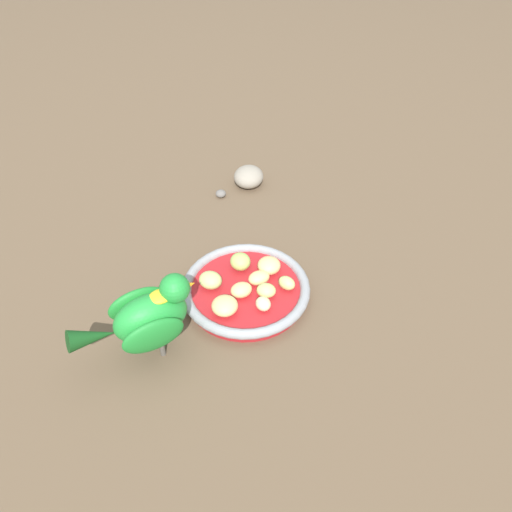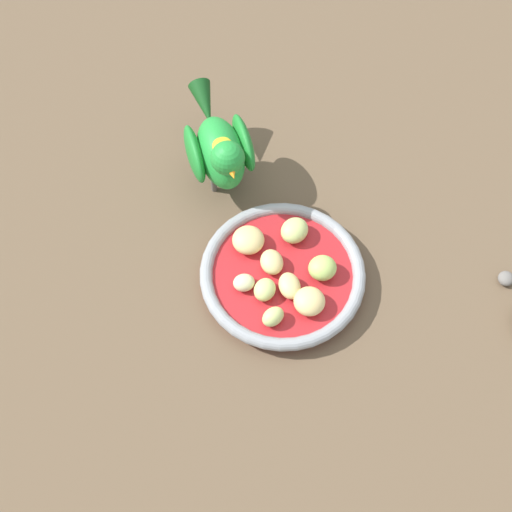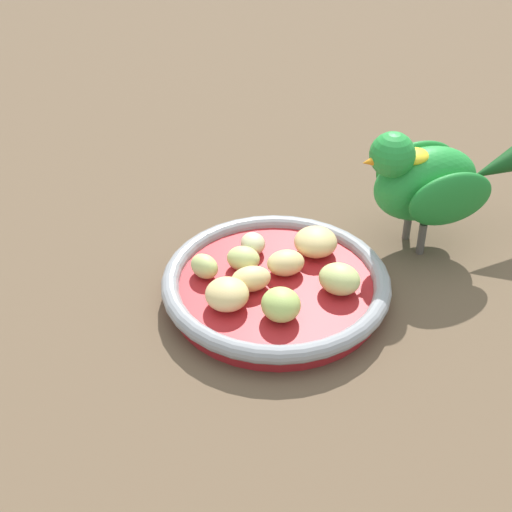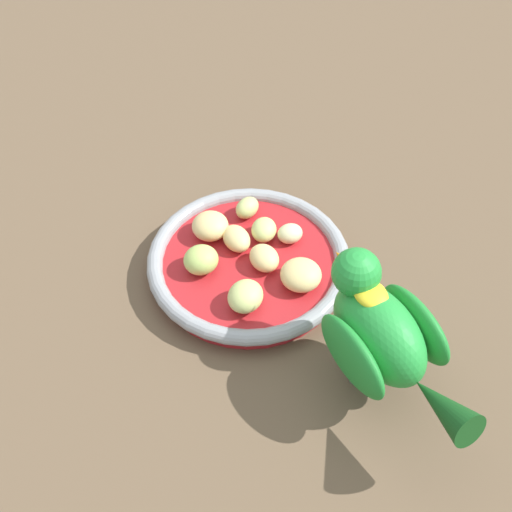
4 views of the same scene
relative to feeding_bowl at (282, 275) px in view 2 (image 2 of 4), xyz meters
The scene contains 13 objects.
ground_plane 0.04m from the feeding_bowl, 144.92° to the left, with size 4.00×4.00×0.00m, color brown.
feeding_bowl is the anchor object (origin of this frame).
apple_piece_0 0.05m from the feeding_bowl, 59.15° to the left, with size 0.03×0.03×0.03m, color #B2CC66.
apple_piece_1 0.03m from the feeding_bowl, 12.34° to the right, with size 0.03×0.03×0.02m, color #E5C67F.
apple_piece_2 0.05m from the feeding_bowl, 99.97° to the right, with size 0.03×0.02×0.02m, color beige.
apple_piece_3 0.06m from the feeding_bowl, 164.19° to the right, with size 0.04×0.04×0.02m, color #E5C67F.
apple_piece_4 0.04m from the feeding_bowl, 69.20° to the right, with size 0.03×0.03×0.02m, color #C6D17A.
apple_piece_5 0.06m from the feeding_bowl, 133.14° to the left, with size 0.04×0.03×0.03m, color #C6D17A.
apple_piece_6 0.02m from the feeding_bowl, 156.45° to the right, with size 0.03×0.03×0.02m, color #E5C67F.
apple_piece_7 0.06m from the feeding_bowl, ahead, with size 0.04×0.04×0.02m, color #E5C67F.
apple_piece_8 0.07m from the feeding_bowl, 42.19° to the right, with size 0.03×0.02×0.02m, color #C6D17A.
parrot 0.18m from the feeding_bowl, behind, with size 0.18×0.10×0.13m.
pebble_0 0.27m from the feeding_bowl, 58.92° to the left, with size 0.02×0.02×0.01m, color slate.
Camera 2 is at (0.34, -0.25, 0.75)m, focal length 47.80 mm.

